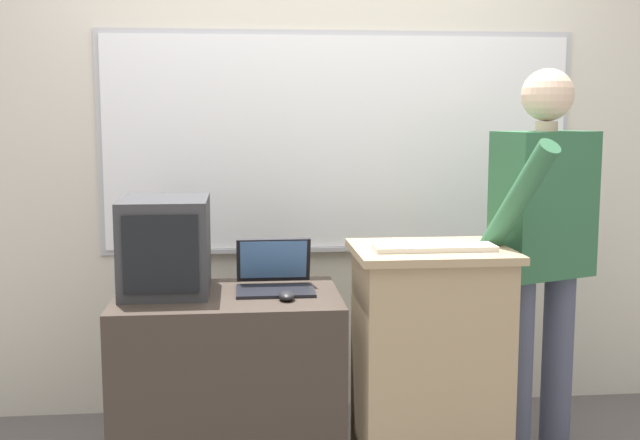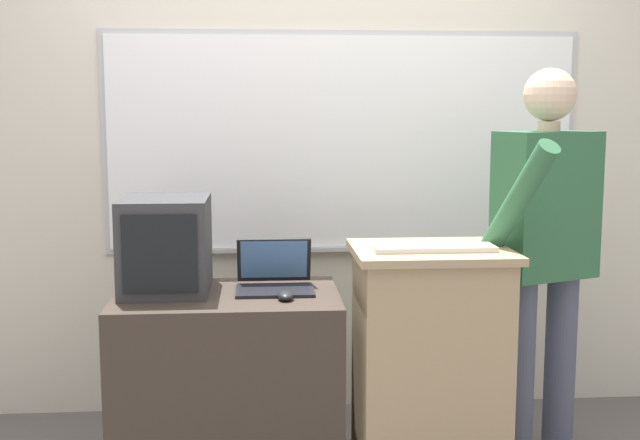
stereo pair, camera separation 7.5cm
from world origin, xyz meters
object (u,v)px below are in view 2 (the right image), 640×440
wireless_keyboard (434,248)px  computer_mouse_by_laptop (285,295)px  lectern_podium (429,368)px  person_presenter (545,241)px  crt_monitor (166,245)px  laptop (274,275)px  side_desk (229,390)px

wireless_keyboard → computer_mouse_by_laptop: 0.58m
lectern_podium → person_presenter: size_ratio=0.58×
person_presenter → crt_monitor: 1.53m
lectern_podium → person_presenter: 0.72m
computer_mouse_by_laptop → wireless_keyboard: bearing=-1.0°
laptop → computer_mouse_by_laptop: size_ratio=3.04×
computer_mouse_by_laptop → crt_monitor: (-0.46, 0.19, 0.17)m
lectern_podium → crt_monitor: size_ratio=2.30×
lectern_podium → wireless_keyboard: (-0.00, -0.06, 0.49)m
crt_monitor → computer_mouse_by_laptop: bearing=-22.4°
person_presenter → wireless_keyboard: size_ratio=3.59×
lectern_podium → wireless_keyboard: 0.49m
person_presenter → crt_monitor: bearing=160.3°
person_presenter → laptop: person_presenter is taller
laptop → crt_monitor: (-0.42, -0.01, 0.13)m
lectern_podium → crt_monitor: crt_monitor is taller
side_desk → person_presenter: person_presenter is taller
side_desk → computer_mouse_by_laptop: computer_mouse_by_laptop is taller
side_desk → wireless_keyboard: size_ratio=1.89×
side_desk → person_presenter: bearing=4.8°
side_desk → crt_monitor: 0.62m
lectern_podium → laptop: size_ratio=3.15×
person_presenter → computer_mouse_by_laptop: person_presenter is taller
person_presenter → computer_mouse_by_laptop: (-1.07, -0.23, -0.16)m
lectern_podium → crt_monitor: bearing=172.4°
person_presenter → laptop: 1.12m
person_presenter → side_desk: bearing=163.6°
lectern_podium → computer_mouse_by_laptop: 0.64m
wireless_keyboard → computer_mouse_by_laptop: (-0.56, 0.01, -0.17)m
side_desk → lectern_podium: bearing=-4.9°
side_desk → person_presenter: size_ratio=0.53×
person_presenter → computer_mouse_by_laptop: size_ratio=16.48×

